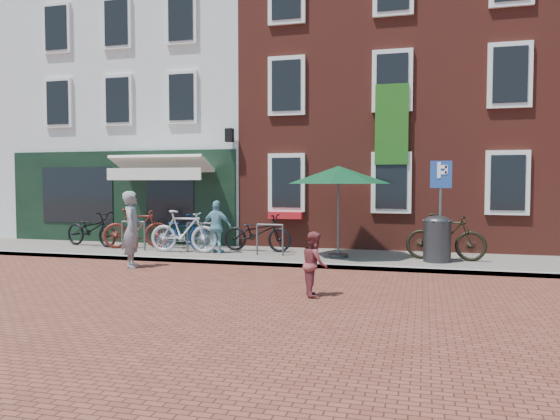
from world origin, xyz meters
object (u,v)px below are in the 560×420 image
(bicycle_0, at_px, (92,229))
(bicycle_1, at_px, (137,228))
(woman, at_px, (132,229))
(boy, at_px, (314,264))
(parasol, at_px, (338,171))
(bicycle_3, at_px, (184,231))
(litter_bin, at_px, (437,236))
(parking_sign, at_px, (441,192))
(cafe_person, at_px, (217,227))
(bicycle_4, at_px, (257,233))
(bicycle_2, at_px, (181,231))
(bicycle_5, at_px, (446,237))

(bicycle_0, xyz_separation_m, bicycle_1, (1.55, -0.06, 0.06))
(woman, xyz_separation_m, boy, (4.79, -2.01, -0.33))
(parasol, height_order, bicycle_3, parasol)
(litter_bin, xyz_separation_m, bicycle_3, (-6.63, -0.01, -0.04))
(parking_sign, height_order, bicycle_0, parking_sign)
(cafe_person, bearing_deg, bicycle_4, -144.11)
(cafe_person, bearing_deg, litter_bin, -178.76)
(parking_sign, height_order, bicycle_1, parking_sign)
(litter_bin, relative_size, bicycle_2, 0.61)
(woman, distance_m, cafe_person, 2.54)
(parking_sign, distance_m, bicycle_5, 1.14)
(bicycle_1, xyz_separation_m, bicycle_5, (8.57, -0.20, 0.00))
(litter_bin, bearing_deg, cafe_person, 178.99)
(woman, height_order, bicycle_2, woman)
(cafe_person, xyz_separation_m, bicycle_1, (-2.66, 0.42, -0.14))
(litter_bin, distance_m, bicycle_2, 7.06)
(cafe_person, bearing_deg, parasol, -176.72)
(bicycle_4, bearing_deg, bicycle_0, 93.38)
(woman, relative_size, boy, 1.57)
(parasol, relative_size, bicycle_1, 1.37)
(boy, distance_m, bicycle_0, 9.05)
(bicycle_3, bearing_deg, bicycle_5, -90.48)
(cafe_person, xyz_separation_m, bicycle_3, (-0.93, -0.11, -0.14))
(litter_bin, bearing_deg, bicycle_4, 171.34)
(boy, distance_m, bicycle_5, 5.03)
(bicycle_0, bearing_deg, boy, -109.21)
(bicycle_2, height_order, bicycle_5, bicycle_5)
(litter_bin, height_order, bicycle_0, litter_bin)
(litter_bin, bearing_deg, parasol, 176.23)
(bicycle_0, bearing_deg, woman, -120.27)
(boy, relative_size, bicycle_3, 0.60)
(woman, relative_size, bicycle_5, 0.95)
(cafe_person, height_order, bicycle_4, cafe_person)
(boy, distance_m, bicycle_4, 5.49)
(litter_bin, xyz_separation_m, parasol, (-2.42, 0.16, 1.57))
(parasol, relative_size, cafe_person, 1.84)
(woman, bearing_deg, bicycle_5, -92.08)
(parasol, height_order, bicycle_5, parasol)
(litter_bin, bearing_deg, bicycle_2, 174.63)
(parasol, xyz_separation_m, woman, (-4.54, -2.26, -1.38))
(bicycle_0, xyz_separation_m, bicycle_5, (10.12, -0.26, 0.06))
(parking_sign, distance_m, parasol, 2.54)
(parasol, relative_size, bicycle_5, 1.37)
(cafe_person, bearing_deg, bicycle_3, 8.92)
(litter_bin, xyz_separation_m, woman, (-6.97, -2.10, 0.19))
(bicycle_2, bearing_deg, woman, -161.12)
(boy, bearing_deg, bicycle_0, 39.28)
(litter_bin, xyz_separation_m, bicycle_2, (-7.03, 0.66, -0.10))
(woman, height_order, cafe_person, woman)
(cafe_person, relative_size, bicycle_1, 0.75)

